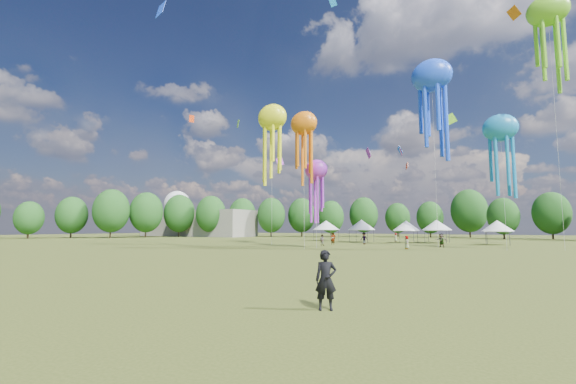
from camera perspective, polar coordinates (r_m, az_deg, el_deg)
The scene contains 10 objects.
ground at distance 20.40m, azimuth -15.34°, elevation -12.94°, with size 300.00×300.00×0.00m, color #384416.
observer_main at distance 12.45m, azimuth 5.92°, elevation -13.44°, with size 0.71×0.47×1.95m, color black.
spectator_near at distance 55.13m, azimuth 5.32°, elevation -7.49°, with size 0.82×0.64×1.68m, color gray.
spectators_far at distance 60.40m, azimuth 15.81°, elevation -7.06°, with size 20.23×26.16×1.93m.
festival_tents at distance 71.20m, azimuth 15.97°, elevation -5.00°, with size 36.59×9.69×4.24m.
show_kites at distance 54.92m, azimuth 16.58°, elevation 12.42°, with size 42.81×15.86×32.01m.
small_kites at distance 62.76m, azimuth 15.37°, elevation 20.19°, with size 68.82×48.68×40.42m.
treeline at distance 78.79m, azimuth 17.63°, elevation -2.52°, with size 201.57×95.24×13.43m.
hangar at distance 122.05m, azimuth -14.04°, elevation -4.81°, with size 40.00×12.00×8.00m, color gray.
radome at distance 138.00m, azimuth -16.90°, elevation -2.32°, with size 9.00×9.00×16.00m.
Camera 1 is at (14.62, -13.98, 2.68)m, focal length 22.85 mm.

